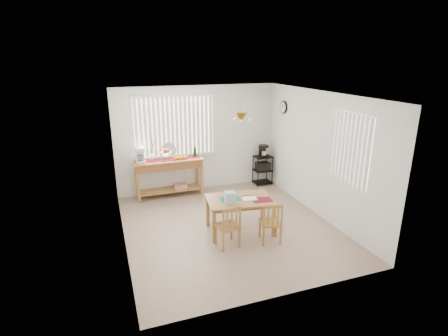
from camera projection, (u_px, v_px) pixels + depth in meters
name	position (u px, v px, depth m)	size (l,w,h in m)	color
ground	(228.00, 226.00, 6.99)	(4.00, 4.50, 0.01)	tan
room_shell	(229.00, 144.00, 6.49)	(4.20, 4.70, 2.70)	white
sideboard	(169.00, 169.00, 8.33)	(1.62, 0.46, 0.91)	#AB7A3A
sideboard_items	(158.00, 155.00, 8.15)	(1.54, 0.39, 0.70)	maroon
wire_cart	(263.00, 167.00, 9.18)	(0.45, 0.36, 0.76)	black
cart_items	(263.00, 151.00, 9.05)	(0.18, 0.22, 0.31)	black
dining_table	(240.00, 203.00, 6.64)	(1.33, 0.95, 0.66)	#AB7A3A
table_items	(235.00, 198.00, 6.47)	(0.95, 0.56, 0.21)	#13676F
chair_left	(228.00, 226.00, 6.13)	(0.41, 0.41, 0.81)	#AB7A3A
chair_right	(271.00, 223.00, 6.28)	(0.44, 0.44, 0.79)	#AB7A3A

